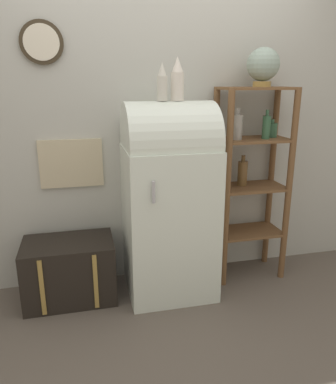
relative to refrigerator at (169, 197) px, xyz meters
name	(u,v)px	position (x,y,z in m)	size (l,w,h in m)	color
ground_plane	(177,305)	(0.00, -0.25, -0.76)	(12.00, 12.00, 0.00)	#60564C
wall_back	(159,114)	(-0.01, 0.32, 0.59)	(7.00, 0.09, 2.70)	#B7B7AD
refrigerator	(169,197)	(0.00, 0.00, 0.00)	(0.65, 0.62, 1.47)	silver
suitcase_trunk	(70,270)	(-0.76, 0.04, -0.53)	(0.66, 0.44, 0.46)	black
shelf_unit	(251,171)	(0.70, 0.10, 0.14)	(0.57, 0.34, 1.55)	brown
globe	(263,65)	(0.74, 0.09, 0.95)	(0.24, 0.24, 0.28)	#AD8942
vase_left	(162,83)	(-0.05, -0.01, 0.82)	(0.07, 0.07, 0.25)	beige
vase_center	(177,80)	(0.06, 0.01, 0.84)	(0.09, 0.09, 0.29)	silver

